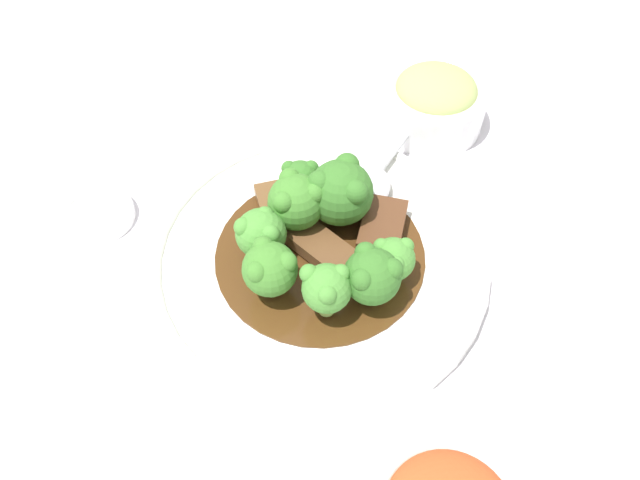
{
  "coord_description": "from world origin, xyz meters",
  "views": [
    {
      "loc": [
        0.05,
        -0.3,
        0.43
      ],
      "look_at": [
        0.0,
        0.0,
        0.03
      ],
      "focal_mm": 35.0,
      "sensor_mm": 36.0,
      "label": 1
    }
  ],
  "objects_px": {
    "broccoli_floret_2": "(340,191)",
    "beef_strip_1": "(324,245)",
    "main_plate": "(320,257)",
    "broccoli_floret_3": "(270,268)",
    "sauce_dish": "(98,214)",
    "broccoli_floret_7": "(393,259)",
    "broccoli_floret_4": "(300,180)",
    "side_bowl_appetizer": "(434,101)",
    "beef_strip_2": "(274,204)",
    "broccoli_floret_6": "(372,276)",
    "serving_spoon": "(370,180)",
    "broccoli_floret_0": "(296,201)",
    "broccoli_floret_1": "(327,288)",
    "beef_strip_0": "(382,227)",
    "broccoli_floret_5": "(261,233)"
  },
  "relations": [
    {
      "from": "broccoli_floret_2",
      "to": "beef_strip_1",
      "type": "bearing_deg",
      "value": -101.7
    },
    {
      "from": "main_plate",
      "to": "broccoli_floret_2",
      "type": "distance_m",
      "value": 0.06
    },
    {
      "from": "broccoli_floret_3",
      "to": "sauce_dish",
      "type": "relative_size",
      "value": 0.79
    },
    {
      "from": "broccoli_floret_7",
      "to": "sauce_dish",
      "type": "relative_size",
      "value": 0.62
    },
    {
      "from": "broccoli_floret_4",
      "to": "sauce_dish",
      "type": "bearing_deg",
      "value": -168.09
    },
    {
      "from": "broccoli_floret_7",
      "to": "side_bowl_appetizer",
      "type": "xyz_separation_m",
      "value": [
        0.02,
        0.21,
        -0.01
      ]
    },
    {
      "from": "main_plate",
      "to": "beef_strip_2",
      "type": "relative_size",
      "value": 5.41
    },
    {
      "from": "broccoli_floret_6",
      "to": "sauce_dish",
      "type": "height_order",
      "value": "broccoli_floret_6"
    },
    {
      "from": "serving_spoon",
      "to": "main_plate",
      "type": "bearing_deg",
      "value": -112.13
    },
    {
      "from": "beef_strip_1",
      "to": "broccoli_floret_6",
      "type": "relative_size",
      "value": 1.45
    },
    {
      "from": "broccoli_floret_4",
      "to": "broccoli_floret_0",
      "type": "bearing_deg",
      "value": -85.09
    },
    {
      "from": "main_plate",
      "to": "broccoli_floret_3",
      "type": "bearing_deg",
      "value": -125.49
    },
    {
      "from": "beef_strip_1",
      "to": "serving_spoon",
      "type": "xyz_separation_m",
      "value": [
        0.03,
        0.08,
        0.0
      ]
    },
    {
      "from": "broccoli_floret_1",
      "to": "beef_strip_1",
      "type": "bearing_deg",
      "value": 100.45
    },
    {
      "from": "broccoli_floret_1",
      "to": "broccoli_floret_6",
      "type": "xyz_separation_m",
      "value": [
        0.03,
        0.02,
        -0.0
      ]
    },
    {
      "from": "main_plate",
      "to": "broccoli_floret_1",
      "type": "bearing_deg",
      "value": -75.9
    },
    {
      "from": "broccoli_floret_3",
      "to": "serving_spoon",
      "type": "height_order",
      "value": "broccoli_floret_3"
    },
    {
      "from": "serving_spoon",
      "to": "beef_strip_0",
      "type": "bearing_deg",
      "value": -72.93
    },
    {
      "from": "broccoli_floret_0",
      "to": "serving_spoon",
      "type": "xyz_separation_m",
      "value": [
        0.06,
        0.06,
        -0.03
      ]
    },
    {
      "from": "sauce_dish",
      "to": "broccoli_floret_7",
      "type": "bearing_deg",
      "value": -7.36
    },
    {
      "from": "beef_strip_1",
      "to": "broccoli_floret_0",
      "type": "relative_size",
      "value": 1.37
    },
    {
      "from": "broccoli_floret_7",
      "to": "broccoli_floret_4",
      "type": "bearing_deg",
      "value": 140.22
    },
    {
      "from": "broccoli_floret_7",
      "to": "broccoli_floret_5",
      "type": "bearing_deg",
      "value": 176.68
    },
    {
      "from": "broccoli_floret_0",
      "to": "broccoli_floret_4",
      "type": "xyz_separation_m",
      "value": [
        -0.0,
        0.03,
        -0.01
      ]
    },
    {
      "from": "beef_strip_2",
      "to": "broccoli_floret_7",
      "type": "distance_m",
      "value": 0.12
    },
    {
      "from": "broccoli_floret_4",
      "to": "broccoli_floret_6",
      "type": "height_order",
      "value": "broccoli_floret_6"
    },
    {
      "from": "side_bowl_appetizer",
      "to": "broccoli_floret_6",
      "type": "bearing_deg",
      "value": -99.39
    },
    {
      "from": "broccoli_floret_0",
      "to": "side_bowl_appetizer",
      "type": "xyz_separation_m",
      "value": [
        0.11,
        0.17,
        -0.02
      ]
    },
    {
      "from": "beef_strip_1",
      "to": "broccoli_floret_0",
      "type": "height_order",
      "value": "broccoli_floret_0"
    },
    {
      "from": "sauce_dish",
      "to": "serving_spoon",
      "type": "bearing_deg",
      "value": 14.51
    },
    {
      "from": "main_plate",
      "to": "broccoli_floret_1",
      "type": "relative_size",
      "value": 5.69
    },
    {
      "from": "broccoli_floret_4",
      "to": "broccoli_floret_1",
      "type": "bearing_deg",
      "value": -70.3
    },
    {
      "from": "broccoli_floret_6",
      "to": "broccoli_floret_2",
      "type": "bearing_deg",
      "value": 114.29
    },
    {
      "from": "broccoli_floret_5",
      "to": "broccoli_floret_7",
      "type": "distance_m",
      "value": 0.11
    },
    {
      "from": "broccoli_floret_3",
      "to": "broccoli_floret_6",
      "type": "bearing_deg",
      "value": 3.66
    },
    {
      "from": "broccoli_floret_2",
      "to": "sauce_dish",
      "type": "xyz_separation_m",
      "value": [
        -0.21,
        -0.02,
        -0.05
      ]
    },
    {
      "from": "broccoli_floret_3",
      "to": "side_bowl_appetizer",
      "type": "height_order",
      "value": "broccoli_floret_3"
    },
    {
      "from": "beef_strip_1",
      "to": "broccoli_floret_0",
      "type": "bearing_deg",
      "value": 142.2
    },
    {
      "from": "beef_strip_0",
      "to": "broccoli_floret_4",
      "type": "bearing_deg",
      "value": 159.15
    },
    {
      "from": "broccoli_floret_3",
      "to": "broccoli_floret_7",
      "type": "height_order",
      "value": "broccoli_floret_3"
    },
    {
      "from": "beef_strip_2",
      "to": "main_plate",
      "type": "bearing_deg",
      "value": -40.03
    },
    {
      "from": "broccoli_floret_5",
      "to": "sauce_dish",
      "type": "bearing_deg",
      "value": 169.96
    },
    {
      "from": "beef_strip_1",
      "to": "beef_strip_0",
      "type": "bearing_deg",
      "value": 29.35
    },
    {
      "from": "beef_strip_2",
      "to": "broccoli_floret_6",
      "type": "distance_m",
      "value": 0.12
    },
    {
      "from": "broccoli_floret_2",
      "to": "broccoli_floret_7",
      "type": "height_order",
      "value": "broccoli_floret_2"
    },
    {
      "from": "main_plate",
      "to": "broccoli_floret_6",
      "type": "relative_size",
      "value": 5.42
    },
    {
      "from": "beef_strip_2",
      "to": "broccoli_floret_2",
      "type": "xyz_separation_m",
      "value": [
        0.06,
        -0.0,
        0.03
      ]
    },
    {
      "from": "broccoli_floret_5",
      "to": "beef_strip_2",
      "type": "bearing_deg",
      "value": 90.86
    },
    {
      "from": "main_plate",
      "to": "broccoli_floret_4",
      "type": "bearing_deg",
      "value": 114.85
    },
    {
      "from": "side_bowl_appetizer",
      "to": "beef_strip_0",
      "type": "bearing_deg",
      "value": -102.09
    }
  ]
}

